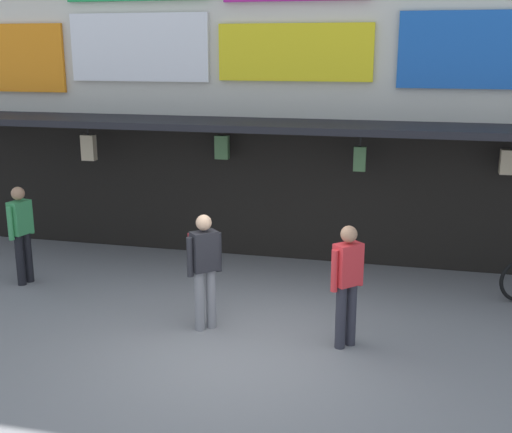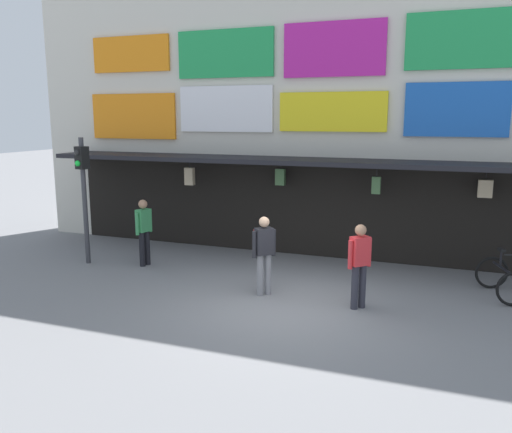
{
  "view_description": "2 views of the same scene",
  "coord_description": "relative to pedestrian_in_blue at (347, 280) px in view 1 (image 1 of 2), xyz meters",
  "views": [
    {
      "loc": [
        2.08,
        -7.57,
        3.88
      ],
      "look_at": [
        -0.25,
        2.07,
        1.29
      ],
      "focal_mm": 45.14,
      "sensor_mm": 36.0,
      "label": 1
    },
    {
      "loc": [
        2.9,
        -9.39,
        3.71
      ],
      "look_at": [
        -1.14,
        1.46,
        1.48
      ],
      "focal_mm": 36.63,
      "sensor_mm": 36.0,
      "label": 2
    }
  ],
  "objects": [
    {
      "name": "ground_plane",
      "position": [
        -1.38,
        -0.44,
        -0.95
      ],
      "size": [
        80.0,
        80.0,
        0.0
      ],
      "primitive_type": "plane",
      "color": "slate"
    },
    {
      "name": "shopfront",
      "position": [
        -1.38,
        4.13,
        3.02
      ],
      "size": [
        18.0,
        2.6,
        8.0
      ],
      "color": "beige",
      "rests_on": "ground"
    },
    {
      "name": "pedestrian_in_blue",
      "position": [
        0.0,
        0.0,
        0.0
      ],
      "size": [
        0.41,
        0.41,
        1.68
      ],
      "color": "#2D2D38",
      "rests_on": "ground"
    },
    {
      "name": "pedestrian_in_green",
      "position": [
        -5.55,
        1.13,
        0.0
      ],
      "size": [
        0.29,
        0.52,
        1.68
      ],
      "color": "black",
      "rests_on": "ground"
    },
    {
      "name": "pedestrian_in_yellow",
      "position": [
        -2.01,
        0.12,
        0.04
      ],
      "size": [
        0.47,
        0.47,
        1.68
      ],
      "color": "gray",
      "rests_on": "ground"
    }
  ]
}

